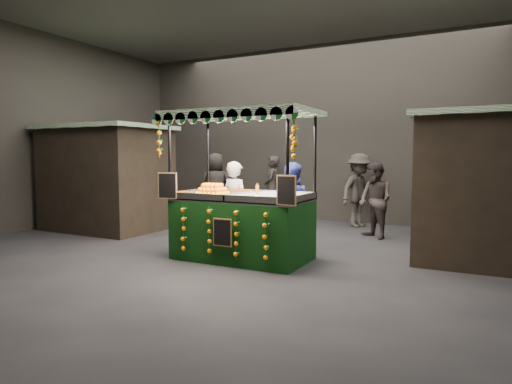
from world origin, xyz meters
The scene contains 14 objects.
ground centered at (0.00, 0.00, 0.00)m, with size 12.00×12.00×0.00m, color black.
market_hall centered at (0.00, 0.00, 3.38)m, with size 12.10×10.10×5.05m.
neighbour_stall_left centered at (-4.40, 1.00, 1.31)m, with size 3.00×2.20×2.60m.
neighbour_stall_right centered at (4.40, 1.50, 1.31)m, with size 3.00×2.20×2.60m.
juice_stall centered at (0.25, -0.31, 0.82)m, with size 2.71×1.60×2.63m.
vendor_grey centered at (-0.38, 0.54, 0.87)m, with size 0.71×0.55×1.74m.
vendor_blue centered at (0.70, 0.84, 0.86)m, with size 0.89×0.72×1.72m.
shopper_0 centered at (-3.19, 1.80, 0.85)m, with size 0.73×0.61×1.69m.
shopper_1 centered at (1.90, 2.85, 0.86)m, with size 1.06×1.03×1.72m.
shopper_2 centered at (-3.06, 4.11, 0.83)m, with size 1.04×0.60×1.66m.
shopper_3 centered at (1.15, 4.31, 0.96)m, with size 1.17×1.42×1.92m.
shopper_4 centered at (-2.90, 3.70, 0.97)m, with size 1.13×1.00×1.94m.
shopper_5 centered at (4.50, 2.31, 0.90)m, with size 1.45×1.66×1.81m.
shopper_6 centered at (-1.51, 4.60, 0.93)m, with size 0.63×0.78×1.86m.
Camera 1 is at (4.08, -7.06, 1.84)m, focal length 30.88 mm.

